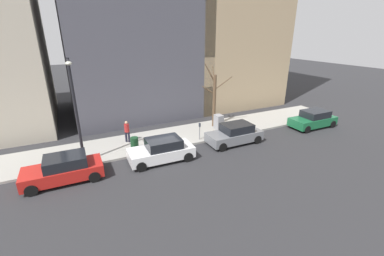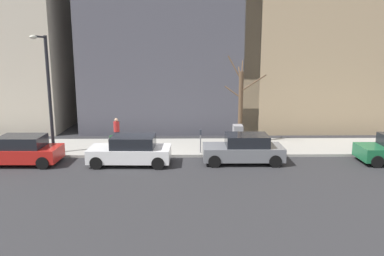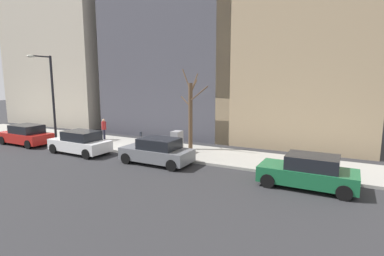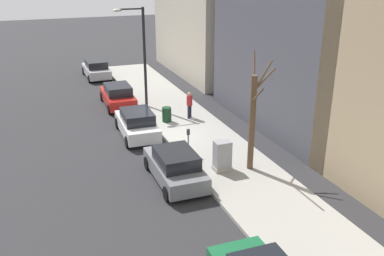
% 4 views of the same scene
% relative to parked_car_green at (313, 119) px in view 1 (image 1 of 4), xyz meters
% --- Properties ---
extents(ground_plane, '(120.00, 120.00, 0.00)m').
position_rel_parked_car_green_xyz_m(ground_plane, '(1.19, 13.62, -0.74)').
color(ground_plane, '#2B2B2D').
extents(sidewalk, '(4.00, 36.00, 0.15)m').
position_rel_parked_car_green_xyz_m(sidewalk, '(3.19, 13.62, -0.66)').
color(sidewalk, '#9E9B93').
rests_on(sidewalk, ground).
extents(parked_car_green, '(1.98, 4.23, 1.52)m').
position_rel_parked_car_green_xyz_m(parked_car_green, '(0.00, 0.00, 0.00)').
color(parked_car_green, '#196038').
rests_on(parked_car_green, ground).
extents(parked_car_grey, '(1.94, 4.21, 1.52)m').
position_rel_parked_car_green_xyz_m(parked_car_grey, '(0.18, 8.26, 0.00)').
color(parked_car_grey, slate).
rests_on(parked_car_grey, ground).
extents(parked_car_white, '(2.03, 4.25, 1.52)m').
position_rel_parked_car_green_xyz_m(parked_car_white, '(-0.07, 14.20, 0.00)').
color(parked_car_white, white).
rests_on(parked_car_white, ground).
extents(parked_car_red, '(1.97, 4.23, 1.52)m').
position_rel_parked_car_green_xyz_m(parked_car_red, '(0.04, 19.99, 0.00)').
color(parked_car_red, red).
rests_on(parked_car_red, ground).
extents(parking_meter, '(0.14, 0.10, 1.35)m').
position_rel_parked_car_green_xyz_m(parking_meter, '(1.64, 10.50, 0.24)').
color(parking_meter, slate).
rests_on(parking_meter, sidewalk).
extents(utility_box, '(0.83, 0.61, 1.43)m').
position_rel_parked_car_green_xyz_m(utility_box, '(2.49, 8.28, 0.11)').
color(utility_box, '#A8A399').
rests_on(utility_box, sidewalk).
extents(streetlamp, '(1.97, 0.32, 6.50)m').
position_rel_parked_car_green_xyz_m(streetlamp, '(1.47, 18.86, 3.28)').
color(streetlamp, black).
rests_on(streetlamp, sidewalk).
extents(bare_tree, '(1.48, 2.42, 5.43)m').
position_rel_parked_car_green_xyz_m(bare_tree, '(3.82, 7.96, 1.89)').
color(bare_tree, brown).
rests_on(bare_tree, sidewalk).
extents(trash_bin, '(0.56, 0.56, 0.90)m').
position_rel_parked_car_green_xyz_m(trash_bin, '(2.09, 15.46, -0.14)').
color(trash_bin, '#14381E').
rests_on(trash_bin, sidewalk).
extents(pedestrian_near_meter, '(0.36, 0.36, 1.66)m').
position_rel_parked_car_green_xyz_m(pedestrian_near_meter, '(3.63, 15.60, 0.35)').
color(pedestrian_near_meter, '#1E1E2D').
rests_on(pedestrian_near_meter, sidewalk).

